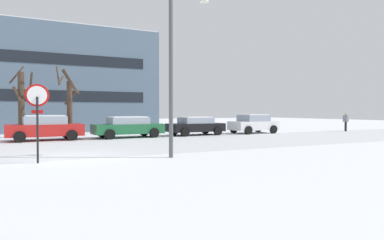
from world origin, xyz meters
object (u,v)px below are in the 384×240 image
(street_lamp, at_px, (177,55))
(parked_car_black, at_px, (196,126))
(parked_car_red, at_px, (45,128))
(parked_car_green, at_px, (128,127))
(parked_car_white, at_px, (253,124))
(pedestrian_crossing, at_px, (346,121))
(stop_sign, at_px, (37,108))

(street_lamp, distance_m, parked_car_black, 12.36)
(parked_car_red, bearing_deg, street_lamp, -68.35)
(parked_car_green, distance_m, parked_car_white, 10.13)
(street_lamp, xyz_separation_m, parked_car_red, (-4.09, 10.31, -3.12))
(pedestrian_crossing, bearing_deg, parked_car_red, 176.69)
(street_lamp, bearing_deg, parked_car_white, 42.51)
(stop_sign, distance_m, pedestrian_crossing, 26.26)
(stop_sign, bearing_deg, pedestrian_crossing, 18.33)
(stop_sign, height_order, parked_car_green, stop_sign)
(street_lamp, height_order, parked_car_white, street_lamp)
(street_lamp, relative_size, parked_car_red, 1.48)
(parked_car_green, xyz_separation_m, pedestrian_crossing, (19.09, -1.32, 0.21))
(parked_car_black, bearing_deg, parked_car_white, -1.34)
(parked_car_green, relative_size, pedestrian_crossing, 2.89)
(parked_car_red, relative_size, parked_car_green, 0.94)
(street_lamp, height_order, pedestrian_crossing, street_lamp)
(stop_sign, height_order, parked_car_black, stop_sign)
(parked_car_green, bearing_deg, street_lamp, -95.44)
(stop_sign, distance_m, parked_car_green, 11.26)
(parked_car_green, bearing_deg, parked_car_black, 0.71)
(parked_car_red, relative_size, parked_car_black, 1.04)
(stop_sign, relative_size, parked_car_black, 0.63)
(pedestrian_crossing, bearing_deg, stop_sign, -161.67)
(parked_car_black, height_order, parked_car_white, parked_car_white)
(stop_sign, height_order, street_lamp, street_lamp)
(parked_car_black, bearing_deg, parked_car_red, 179.94)
(stop_sign, xyz_separation_m, parked_car_black, (10.88, 9.64, -1.18))
(parked_car_white, distance_m, pedestrian_crossing, 9.05)
(street_lamp, distance_m, parked_car_red, 11.52)
(parked_car_green, height_order, parked_car_white, parked_car_white)
(parked_car_green, bearing_deg, pedestrian_crossing, -3.97)
(parked_car_red, height_order, parked_car_white, parked_car_red)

